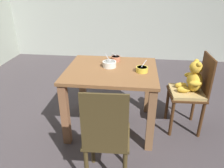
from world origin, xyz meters
The scene contains 7 objects.
ground_plane centered at (0.00, 0.00, -0.02)m, with size 5.20×5.20×0.04m.
dining_table centered at (0.00, 0.00, 0.58)m, with size 0.98×0.84×0.73m.
teddy_chair_near_right centered at (0.88, 0.05, 0.56)m, with size 0.39×0.40×0.90m.
teddy_chair_near_front centered at (0.06, -0.81, 0.56)m, with size 0.38×0.38×0.94m.
porridge_bowl_yellow_near_right centered at (0.33, -0.04, 0.76)m, with size 0.13×0.13×0.12m.
porridge_bowl_terracotta_far_center centered at (0.02, 0.27, 0.76)m, with size 0.11×0.11×0.11m.
porridge_bowl_white_center centered at (-0.03, 0.06, 0.77)m, with size 0.15×0.15×0.14m.
Camera 1 is at (0.27, -2.16, 1.61)m, focal length 34.66 mm.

